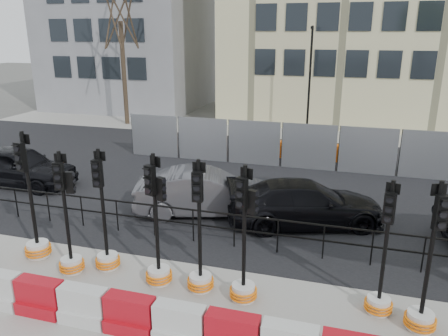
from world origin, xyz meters
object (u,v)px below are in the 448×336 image
(car_a, at_px, (19,166))
(car_c, at_px, (306,203))
(traffic_signal_h, at_px, (423,301))
(traffic_signal_a, at_px, (35,233))
(traffic_signal_d, at_px, (158,255))

(car_a, xyz_separation_m, car_c, (11.01, -0.55, -0.07))
(car_a, bearing_deg, traffic_signal_h, -109.43)
(traffic_signal_a, relative_size, car_c, 0.66)
(traffic_signal_h, bearing_deg, traffic_signal_a, 158.32)
(traffic_signal_h, bearing_deg, car_a, 140.68)
(car_c, bearing_deg, traffic_signal_h, -166.80)
(traffic_signal_a, distance_m, traffic_signal_h, 9.35)
(traffic_signal_a, height_order, car_c, traffic_signal_a)
(traffic_signal_h, relative_size, car_a, 0.71)
(traffic_signal_d, relative_size, car_a, 0.71)
(traffic_signal_a, bearing_deg, traffic_signal_d, 5.15)
(traffic_signal_a, xyz_separation_m, car_c, (6.56, 4.05, -0.01))
(traffic_signal_a, xyz_separation_m, car_a, (-4.45, 4.61, 0.06))
(traffic_signal_a, height_order, car_a, traffic_signal_a)
(traffic_signal_d, height_order, car_a, traffic_signal_d)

